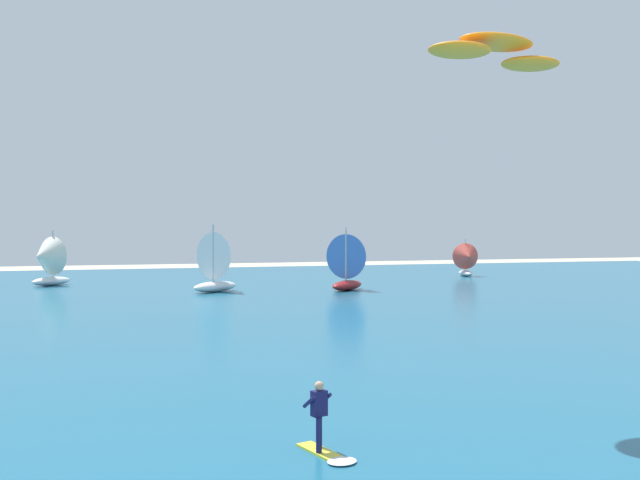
% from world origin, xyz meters
% --- Properties ---
extents(ocean, '(160.00, 90.00, 0.10)m').
position_xyz_m(ocean, '(0.00, 51.89, 0.05)').
color(ocean, '#1E607F').
rests_on(ocean, ground).
extents(kitesurfer, '(1.06, 2.03, 1.67)m').
position_xyz_m(kitesurfer, '(-0.88, 15.98, 0.70)').
color(kitesurfer, yellow).
rests_on(kitesurfer, ocean).
extents(kite, '(5.42, 3.02, 0.78)m').
position_xyz_m(kite, '(5.88, 19.59, 10.85)').
color(kite, orange).
extents(sailboat_mid_right, '(4.53, 4.53, 5.13)m').
position_xyz_m(sailboat_mid_right, '(-10.53, 70.19, 2.45)').
color(sailboat_mid_right, white).
rests_on(sailboat_mid_right, ocean).
extents(sailboat_anchored_offshore, '(5.07, 4.76, 5.64)m').
position_xyz_m(sailboat_anchored_offshore, '(4.00, 59.64, 2.68)').
color(sailboat_anchored_offshore, white).
rests_on(sailboat_anchored_offshore, ocean).
extents(sailboat_mid_left, '(3.19, 3.67, 4.15)m').
position_xyz_m(sailboat_mid_left, '(33.30, 70.19, 2.00)').
color(sailboat_mid_left, silver).
rests_on(sailboat_mid_left, ocean).
extents(sailboat_outermost, '(4.82, 4.76, 5.43)m').
position_xyz_m(sailboat_outermost, '(15.01, 57.84, 2.59)').
color(sailboat_outermost, maroon).
rests_on(sailboat_outermost, ocean).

